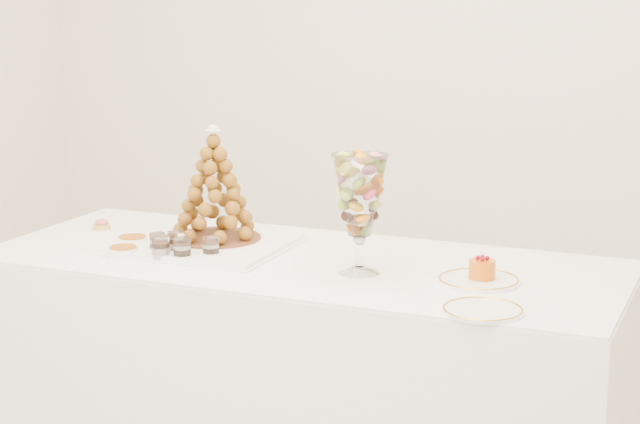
% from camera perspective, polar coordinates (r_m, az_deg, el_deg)
% --- Properties ---
extents(buffet_table, '(2.05, 0.87, 0.77)m').
position_cam_1_polar(buffet_table, '(3.48, -1.01, -8.64)').
color(buffet_table, white).
rests_on(buffet_table, ground).
extents(lace_tray, '(0.60, 0.46, 0.02)m').
position_cam_1_polar(lace_tray, '(3.54, -6.65, -1.68)').
color(lace_tray, white).
rests_on(lace_tray, buffet_table).
extents(macaron_vase, '(0.16, 0.16, 0.36)m').
position_cam_1_polar(macaron_vase, '(3.15, 2.14, 0.82)').
color(macaron_vase, white).
rests_on(macaron_vase, buffet_table).
extents(cake_plate, '(0.24, 0.24, 0.01)m').
position_cam_1_polar(cake_plate, '(3.13, 8.46, -3.64)').
color(cake_plate, white).
rests_on(cake_plate, buffet_table).
extents(spare_plate, '(0.22, 0.22, 0.01)m').
position_cam_1_polar(spare_plate, '(2.86, 8.67, -5.21)').
color(spare_plate, white).
rests_on(spare_plate, buffet_table).
extents(pink_tart, '(0.06, 0.06, 0.04)m').
position_cam_1_polar(pink_tart, '(3.83, -11.56, -0.68)').
color(pink_tart, tan).
rests_on(pink_tart, buffet_table).
extents(verrine_a, '(0.06, 0.06, 0.07)m').
position_cam_1_polar(verrine_a, '(3.45, -8.65, -1.67)').
color(verrine_a, white).
rests_on(verrine_a, buffet_table).
extents(verrine_b, '(0.06, 0.06, 0.08)m').
position_cam_1_polar(verrine_b, '(3.43, -7.67, -1.68)').
color(verrine_b, white).
rests_on(verrine_b, buffet_table).
extents(verrine_c, '(0.06, 0.06, 0.07)m').
position_cam_1_polar(verrine_c, '(3.37, -5.84, -1.93)').
color(verrine_c, white).
rests_on(verrine_c, buffet_table).
extents(verrine_d, '(0.07, 0.07, 0.08)m').
position_cam_1_polar(verrine_d, '(3.37, -8.49, -1.92)').
color(verrine_d, white).
rests_on(verrine_d, buffet_table).
extents(verrine_e, '(0.07, 0.07, 0.07)m').
position_cam_1_polar(verrine_e, '(3.35, -7.36, -2.01)').
color(verrine_e, white).
rests_on(verrine_e, buffet_table).
extents(ramekin_back, '(0.10, 0.10, 0.03)m').
position_cam_1_polar(ramekin_back, '(3.57, -9.96, -1.57)').
color(ramekin_back, white).
rests_on(ramekin_back, buffet_table).
extents(ramekin_front, '(0.10, 0.10, 0.03)m').
position_cam_1_polar(ramekin_front, '(3.44, -10.45, -2.12)').
color(ramekin_front, white).
rests_on(ramekin_front, buffet_table).
extents(croquembouche, '(0.30, 0.30, 0.38)m').
position_cam_1_polar(croquembouche, '(3.52, -5.66, 1.50)').
color(croquembouche, brown).
rests_on(croquembouche, lace_tray).
extents(mousse_cake, '(0.08, 0.08, 0.07)m').
position_cam_1_polar(mousse_cake, '(3.13, 8.64, -3.02)').
color(mousse_cake, '#DA5E0A').
rests_on(mousse_cake, cake_plate).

